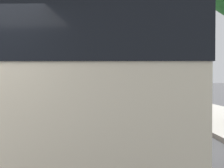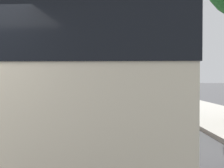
{
  "view_description": "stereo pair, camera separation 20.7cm",
  "coord_description": "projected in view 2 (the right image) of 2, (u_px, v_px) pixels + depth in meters",
  "views": [
    {
      "loc": [
        -2.88,
        -1.87,
        1.71
      ],
      "look_at": [
        6.15,
        -2.11,
        1.54
      ],
      "focal_mm": 44.73,
      "sensor_mm": 36.0,
      "label": 1
    },
    {
      "loc": [
        -2.89,
        -2.08,
        1.71
      ],
      "look_at": [
        6.15,
        -2.11,
        1.54
      ],
      "focal_mm": 44.73,
      "sensor_mm": 36.0,
      "label": 2
    }
  ],
  "objects": [
    {
      "name": "car_behind_bus",
      "position": [
        112.0,
        85.0,
        44.13
      ],
      "size": [
        4.71,
        1.85,
        1.51
      ],
      "rotation": [
        0.0,
        0.0,
        0.02
      ],
      "color": "#2D7238",
      "rests_on": "ground"
    },
    {
      "name": "lane_divider_line",
      "position": [
        66.0,
        116.0,
        12.91
      ],
      "size": [
        110.0,
        0.16,
        0.01
      ],
      "primitive_type": "cube",
      "color": "silver",
      "rests_on": "ground"
    },
    {
      "name": "car_far_distant",
      "position": [
        79.0,
        86.0,
        38.39
      ],
      "size": [
        4.53,
        1.88,
        1.42
      ],
      "rotation": [
        0.0,
        0.0,
        3.13
      ],
      "color": "gray",
      "rests_on": "ground"
    },
    {
      "name": "sidewalk_curb",
      "position": [
        213.0,
        114.0,
        12.93
      ],
      "size": [
        110.0,
        3.6,
        0.14
      ],
      "primitive_type": "cube",
      "color": "#B2ADA3",
      "rests_on": "ground"
    },
    {
      "name": "coach_bus",
      "position": [
        109.0,
        70.0,
        9.0
      ],
      "size": [
        12.27,
        2.96,
        3.47
      ],
      "rotation": [
        0.0,
        0.0,
        -0.04
      ],
      "color": "beige",
      "rests_on": "ground"
    }
  ]
}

